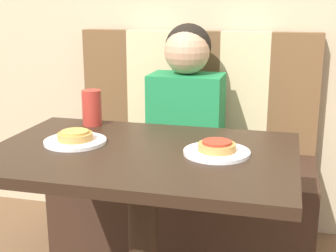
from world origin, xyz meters
TOP-DOWN VIEW (x-y plane):
  - booth_seat at (0.00, 0.69)m, footprint 1.20×0.55m
  - booth_backrest at (0.00, 0.93)m, footprint 1.20×0.07m
  - dining_table at (0.00, 0.00)m, footprint 1.00×0.67m
  - person at (0.00, 0.69)m, footprint 0.33×0.24m
  - plate_left at (-0.24, 0.02)m, footprint 0.21×0.21m
  - plate_right at (0.24, 0.02)m, footprint 0.21×0.21m
  - pizza_left at (-0.24, 0.02)m, footprint 0.12×0.12m
  - pizza_right at (0.24, 0.02)m, footprint 0.12×0.12m
  - drinking_cup at (-0.28, 0.26)m, footprint 0.08×0.08m

SIDE VIEW (x-z plane):
  - booth_seat at x=0.00m, z-range 0.00..0.45m
  - dining_table at x=0.00m, z-range 0.26..0.97m
  - plate_left at x=-0.24m, z-range 0.71..0.73m
  - plate_right at x=0.24m, z-range 0.71..0.73m
  - pizza_left at x=-0.24m, z-range 0.72..0.76m
  - pizza_right at x=0.24m, z-range 0.72..0.76m
  - booth_backrest at x=0.00m, z-range 0.45..1.04m
  - person at x=0.00m, z-range 0.46..1.10m
  - drinking_cup at x=-0.28m, z-range 0.71..0.85m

